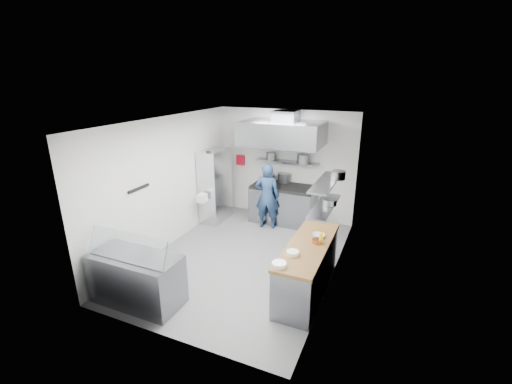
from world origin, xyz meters
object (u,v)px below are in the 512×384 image
at_px(chef, 267,196).
at_px(gas_range, 283,205).
at_px(display_case, 137,279).
at_px(wire_rack, 215,186).

bearing_deg(chef, gas_range, -126.33).
xyz_separation_m(gas_range, display_case, (-1.10, -4.10, -0.03)).
height_order(gas_range, wire_rack, wire_rack).
height_order(gas_range, display_case, gas_range).
relative_size(chef, wire_rack, 0.88).
distance_m(gas_range, wire_rack, 1.79).
xyz_separation_m(wire_rack, display_case, (0.53, -3.52, -0.50)).
bearing_deg(chef, wire_rack, -7.41).
bearing_deg(wire_rack, chef, 3.23).
bearing_deg(gas_range, chef, -115.68).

